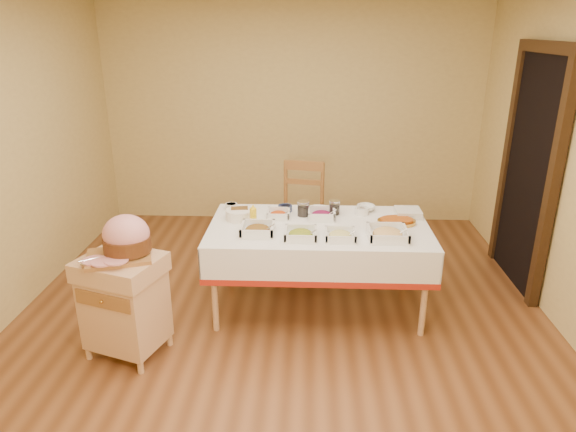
% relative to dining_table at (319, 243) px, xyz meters
% --- Properties ---
extents(room_shell, '(5.00, 5.00, 5.00)m').
position_rel_dining_table_xyz_m(room_shell, '(-0.30, -0.30, 0.70)').
color(room_shell, brown).
rests_on(room_shell, ground).
extents(doorway, '(0.09, 1.10, 2.20)m').
position_rel_dining_table_xyz_m(doorway, '(1.90, 0.60, 0.51)').
color(doorway, black).
rests_on(doorway, ground).
extents(dining_table, '(1.82, 1.02, 0.76)m').
position_rel_dining_table_xyz_m(dining_table, '(0.00, 0.00, 0.00)').
color(dining_table, '#DCAA79').
rests_on(dining_table, ground).
extents(butcher_cart, '(0.67, 0.61, 0.78)m').
position_rel_dining_table_xyz_m(butcher_cart, '(-1.42, -0.74, -0.16)').
color(butcher_cart, '#DCAA79').
rests_on(butcher_cart, ground).
extents(dining_chair, '(0.53, 0.51, 1.01)m').
position_rel_dining_table_xyz_m(dining_chair, '(-0.17, 1.00, -0.08)').
color(dining_chair, '#9D6733').
rests_on(dining_chair, ground).
extents(ham_on_board, '(0.47, 0.44, 0.31)m').
position_rel_dining_table_xyz_m(ham_on_board, '(-1.37, -0.70, 0.31)').
color(ham_on_board, '#9D6733').
rests_on(ham_on_board, butcher_cart).
extents(serving_dish_a, '(0.27, 0.26, 0.12)m').
position_rel_dining_table_xyz_m(serving_dish_a, '(-0.49, -0.20, 0.20)').
color(serving_dish_a, white).
rests_on(serving_dish_a, dining_table).
extents(serving_dish_b, '(0.25, 0.25, 0.10)m').
position_rel_dining_table_xyz_m(serving_dish_b, '(-0.15, -0.27, 0.19)').
color(serving_dish_b, white).
rests_on(serving_dish_b, dining_table).
extents(serving_dish_c, '(0.23, 0.23, 0.10)m').
position_rel_dining_table_xyz_m(serving_dish_c, '(0.16, -0.28, 0.19)').
color(serving_dish_c, white).
rests_on(serving_dish_c, dining_table).
extents(serving_dish_d, '(0.30, 0.30, 0.11)m').
position_rel_dining_table_xyz_m(serving_dish_d, '(0.53, -0.25, 0.20)').
color(serving_dish_d, white).
rests_on(serving_dish_d, dining_table).
extents(serving_dish_e, '(0.20, 0.19, 0.09)m').
position_rel_dining_table_xyz_m(serving_dish_e, '(-0.35, 0.18, 0.19)').
color(serving_dish_e, white).
rests_on(serving_dish_e, dining_table).
extents(serving_dish_f, '(0.24, 0.23, 0.11)m').
position_rel_dining_table_xyz_m(serving_dish_f, '(0.02, 0.17, 0.20)').
color(serving_dish_f, white).
rests_on(serving_dish_f, dining_table).
extents(small_bowl_left, '(0.11, 0.11, 0.05)m').
position_rel_dining_table_xyz_m(small_bowl_left, '(-0.79, 0.37, 0.19)').
color(small_bowl_left, white).
rests_on(small_bowl_left, dining_table).
extents(small_bowl_mid, '(0.13, 0.13, 0.05)m').
position_rel_dining_table_xyz_m(small_bowl_mid, '(-0.30, 0.34, 0.19)').
color(small_bowl_mid, navy).
rests_on(small_bowl_mid, dining_table).
extents(small_bowl_right, '(0.12, 0.12, 0.06)m').
position_rel_dining_table_xyz_m(small_bowl_right, '(0.38, 0.28, 0.20)').
color(small_bowl_right, white).
rests_on(small_bowl_right, dining_table).
extents(bowl_white_imported, '(0.14, 0.14, 0.03)m').
position_rel_dining_table_xyz_m(bowl_white_imported, '(0.00, 0.37, 0.18)').
color(bowl_white_imported, white).
rests_on(bowl_white_imported, dining_table).
extents(bowl_small_imported, '(0.18, 0.18, 0.05)m').
position_rel_dining_table_xyz_m(bowl_small_imported, '(0.42, 0.38, 0.19)').
color(bowl_small_imported, white).
rests_on(bowl_small_imported, dining_table).
extents(preserve_jar_left, '(0.11, 0.11, 0.13)m').
position_rel_dining_table_xyz_m(preserve_jar_left, '(-0.14, 0.22, 0.22)').
color(preserve_jar_left, silver).
rests_on(preserve_jar_left, dining_table).
extents(preserve_jar_right, '(0.10, 0.10, 0.13)m').
position_rel_dining_table_xyz_m(preserve_jar_right, '(0.14, 0.28, 0.22)').
color(preserve_jar_right, silver).
rests_on(preserve_jar_right, dining_table).
extents(mustard_bottle, '(0.06, 0.06, 0.18)m').
position_rel_dining_table_xyz_m(mustard_bottle, '(-0.55, -0.01, 0.24)').
color(mustard_bottle, yellow).
rests_on(mustard_bottle, dining_table).
extents(bread_basket, '(0.24, 0.24, 0.10)m').
position_rel_dining_table_xyz_m(bread_basket, '(-0.68, 0.12, 0.21)').
color(bread_basket, white).
rests_on(bread_basket, dining_table).
extents(plate_stack, '(0.21, 0.21, 0.06)m').
position_rel_dining_table_xyz_m(plate_stack, '(0.78, 0.25, 0.19)').
color(plate_stack, white).
rests_on(plate_stack, dining_table).
extents(brass_platter, '(0.32, 0.23, 0.04)m').
position_rel_dining_table_xyz_m(brass_platter, '(0.65, 0.07, 0.18)').
color(brass_platter, '#BF8C36').
rests_on(brass_platter, dining_table).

